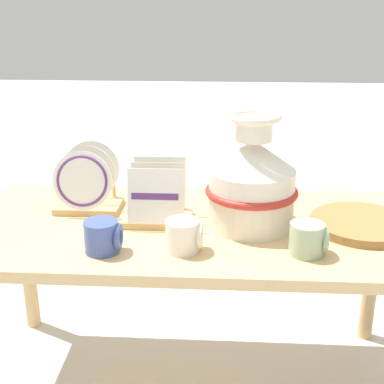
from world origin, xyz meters
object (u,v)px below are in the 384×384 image
(mug_sage_glaze, at_px, (308,239))
(wicker_charger_stack, at_px, (362,224))
(mug_cobalt_glaze, at_px, (103,237))
(dish_rack_square_plates, at_px, (158,205))
(ceramic_vase, at_px, (252,180))
(dish_rack_round_plates, at_px, (87,188))
(mug_cream_glaze, at_px, (184,236))

(mug_sage_glaze, bearing_deg, wicker_charger_stack, 44.59)
(mug_cobalt_glaze, bearing_deg, dish_rack_square_plates, 60.40)
(mug_sage_glaze, height_order, mug_cobalt_glaze, same)
(ceramic_vase, height_order, mug_cobalt_glaze, ceramic_vase)
(dish_rack_round_plates, bearing_deg, wicker_charger_stack, -6.30)
(dish_rack_square_plates, xyz_separation_m, mug_cobalt_glaze, (-0.13, -0.23, -0.01))
(ceramic_vase, relative_size, mug_sage_glaze, 3.40)
(wicker_charger_stack, xyz_separation_m, mug_sage_glaze, (-0.20, -0.19, 0.03))
(mug_cream_glaze, bearing_deg, mug_sage_glaze, -0.12)
(ceramic_vase, height_order, dish_rack_square_plates, ceramic_vase)
(ceramic_vase, relative_size, mug_cream_glaze, 3.40)
(dish_rack_square_plates, xyz_separation_m, mug_cream_glaze, (0.10, -0.21, -0.01))
(dish_rack_round_plates, relative_size, mug_cobalt_glaze, 2.05)
(mug_sage_glaze, bearing_deg, mug_cobalt_glaze, -178.09)
(dish_rack_round_plates, xyz_separation_m, mug_sage_glaze, (0.70, -0.29, -0.03))
(wicker_charger_stack, distance_m, mug_cream_glaze, 0.58)
(wicker_charger_stack, distance_m, mug_sage_glaze, 0.28)
(dish_rack_round_plates, relative_size, mug_sage_glaze, 2.05)
(dish_rack_round_plates, bearing_deg, dish_rack_square_plates, -18.87)
(dish_rack_square_plates, relative_size, mug_cobalt_glaze, 2.03)
(ceramic_vase, distance_m, dish_rack_round_plates, 0.56)
(dish_rack_round_plates, height_order, dish_rack_square_plates, dish_rack_round_plates)
(mug_cobalt_glaze, xyz_separation_m, mug_cream_glaze, (0.23, 0.02, 0.00))
(dish_rack_square_plates, bearing_deg, ceramic_vase, -2.37)
(wicker_charger_stack, bearing_deg, ceramic_vase, 179.79)
(ceramic_vase, xyz_separation_m, mug_cobalt_glaze, (-0.42, -0.21, -0.10))
(wicker_charger_stack, distance_m, mug_cobalt_glaze, 0.80)
(wicker_charger_stack, bearing_deg, mug_cobalt_glaze, -164.62)
(dish_rack_square_plates, bearing_deg, mug_sage_glaze, -24.78)
(dish_rack_round_plates, distance_m, mug_cobalt_glaze, 0.34)
(dish_rack_round_plates, bearing_deg, mug_sage_glaze, -22.72)
(ceramic_vase, relative_size, dish_rack_square_plates, 1.67)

